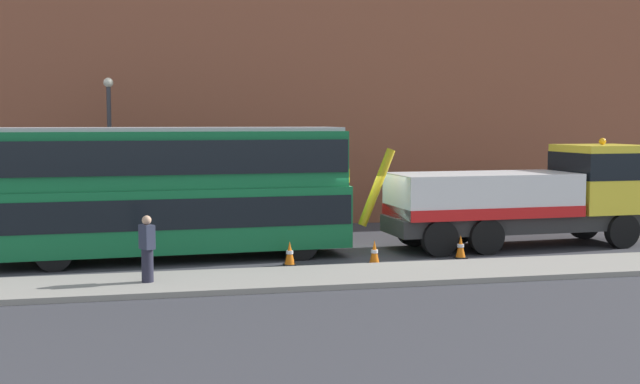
# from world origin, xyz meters

# --- Properties ---
(ground_plane) EXTENTS (120.00, 120.00, 0.00)m
(ground_plane) POSITION_xyz_m (0.00, 0.00, 0.00)
(ground_plane) COLOR #38383D
(near_kerb) EXTENTS (60.00, 2.80, 0.15)m
(near_kerb) POSITION_xyz_m (0.00, -4.20, 0.07)
(near_kerb) COLOR gray
(near_kerb) RESTS_ON ground_plane
(building_facade) EXTENTS (60.00, 1.50, 16.00)m
(building_facade) POSITION_xyz_m (0.00, 7.79, 8.07)
(building_facade) COLOR #935138
(building_facade) RESTS_ON ground_plane
(recovery_tow_truck) EXTENTS (10.19, 3.03, 3.67)m
(recovery_tow_truck) POSITION_xyz_m (5.75, -0.12, 1.76)
(recovery_tow_truck) COLOR #2D2D2D
(recovery_tow_truck) RESTS_ON ground_plane
(double_decker_bus) EXTENTS (11.13, 3.03, 4.06)m
(double_decker_bus) POSITION_xyz_m (-6.27, -0.14, 2.23)
(double_decker_bus) COLOR #146B38
(double_decker_bus) RESTS_ON ground_plane
(pedestrian_onlooker) EXTENTS (0.43, 0.48, 1.71)m
(pedestrian_onlooker) POSITION_xyz_m (-6.95, -4.23, 0.99)
(pedestrian_onlooker) COLOR #232333
(pedestrian_onlooker) RESTS_ON near_kerb
(traffic_cone_near_bus) EXTENTS (0.36, 0.36, 0.72)m
(traffic_cone_near_bus) POSITION_xyz_m (-2.84, -1.90, 0.34)
(traffic_cone_near_bus) COLOR orange
(traffic_cone_near_bus) RESTS_ON ground_plane
(traffic_cone_midway) EXTENTS (0.36, 0.36, 0.72)m
(traffic_cone_midway) POSITION_xyz_m (-0.36, -2.27, 0.34)
(traffic_cone_midway) COLOR orange
(traffic_cone_midway) RESTS_ON ground_plane
(traffic_cone_near_truck) EXTENTS (0.36, 0.36, 0.72)m
(traffic_cone_near_truck) POSITION_xyz_m (2.56, -1.81, 0.34)
(traffic_cone_near_truck) COLOR orange
(traffic_cone_near_truck) RESTS_ON ground_plane
(street_lamp) EXTENTS (0.36, 0.36, 5.83)m
(street_lamp) POSITION_xyz_m (-8.19, 5.59, 3.47)
(street_lamp) COLOR #38383D
(street_lamp) RESTS_ON ground_plane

